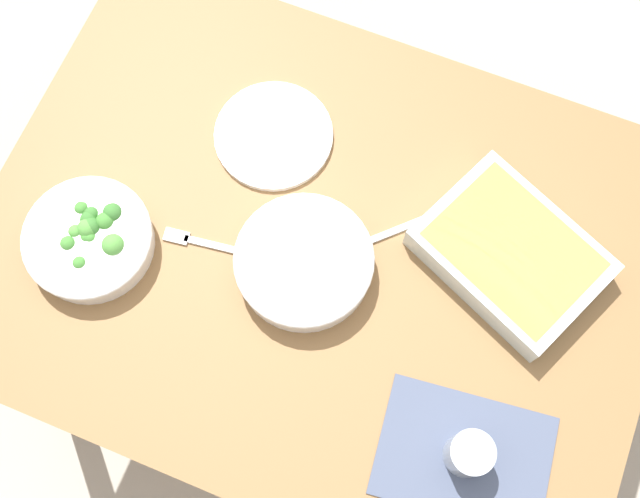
% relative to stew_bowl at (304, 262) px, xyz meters
% --- Properties ---
extents(ground_plane, '(6.00, 6.00, 0.00)m').
position_rel_stew_bowl_xyz_m(ground_plane, '(0.01, 0.04, -0.77)').
color(ground_plane, '#B2A899').
extents(dining_table, '(1.20, 0.90, 0.74)m').
position_rel_stew_bowl_xyz_m(dining_table, '(0.01, 0.04, -0.12)').
color(dining_table, olive).
rests_on(dining_table, ground_plane).
extents(placemat, '(0.30, 0.23, 0.00)m').
position_rel_stew_bowl_xyz_m(placemat, '(0.36, -0.20, -0.03)').
color(placemat, '#4C5670').
rests_on(placemat, dining_table).
extents(stew_bowl, '(0.24, 0.24, 0.06)m').
position_rel_stew_bowl_xyz_m(stew_bowl, '(0.00, 0.00, 0.00)').
color(stew_bowl, white).
rests_on(stew_bowl, dining_table).
extents(broccoli_bowl, '(0.23, 0.23, 0.07)m').
position_rel_stew_bowl_xyz_m(broccoli_bowl, '(-0.36, -0.10, -0.00)').
color(broccoli_bowl, white).
rests_on(broccoli_bowl, dining_table).
extents(baking_dish, '(0.36, 0.32, 0.06)m').
position_rel_stew_bowl_xyz_m(baking_dish, '(0.33, 0.15, 0.00)').
color(baking_dish, silver).
rests_on(baking_dish, dining_table).
extents(drink_cup, '(0.07, 0.07, 0.08)m').
position_rel_stew_bowl_xyz_m(drink_cup, '(0.36, -0.20, 0.01)').
color(drink_cup, '#B2BCC6').
rests_on(drink_cup, dining_table).
extents(side_plate, '(0.22, 0.22, 0.01)m').
position_rel_stew_bowl_xyz_m(side_plate, '(-0.15, 0.21, -0.03)').
color(side_plate, white).
rests_on(side_plate, dining_table).
extents(spoon_by_stew, '(0.14, 0.14, 0.01)m').
position_rel_stew_bowl_xyz_m(spoon_by_stew, '(0.09, 0.09, -0.03)').
color(spoon_by_stew, silver).
rests_on(spoon_by_stew, dining_table).
extents(fork_on_table, '(0.18, 0.04, 0.01)m').
position_rel_stew_bowl_xyz_m(fork_on_table, '(-0.18, -0.02, -0.03)').
color(fork_on_table, silver).
rests_on(fork_on_table, dining_table).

